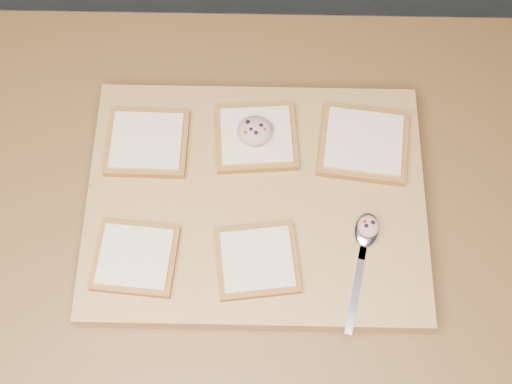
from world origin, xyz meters
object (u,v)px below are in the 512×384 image
at_px(tuna_salad_dollop, 255,131).
at_px(spoon, 365,238).
at_px(cutting_board, 256,202).
at_px(bread_far_center, 256,137).

distance_m(tuna_salad_dollop, spoon, 0.22).
height_order(cutting_board, spoon, spoon).
relative_size(cutting_board, tuna_salad_dollop, 9.48).
xyz_separation_m(cutting_board, bread_far_center, (-0.00, 0.09, 0.03)).
height_order(tuna_salad_dollop, spoon, tuna_salad_dollop).
relative_size(cutting_board, spoon, 2.77).
bearing_deg(cutting_board, tuna_salad_dollop, 92.11).
xyz_separation_m(bread_far_center, spoon, (0.16, -0.16, -0.00)).
bearing_deg(spoon, bread_far_center, 134.99).
height_order(bread_far_center, spoon, bread_far_center).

